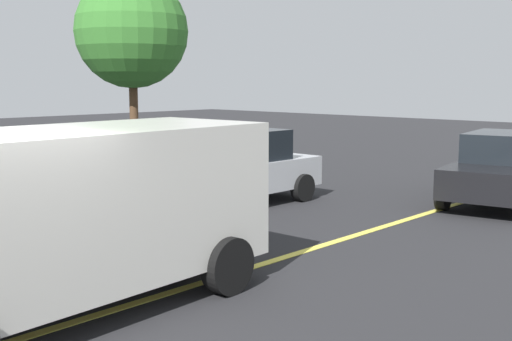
{
  "coord_description": "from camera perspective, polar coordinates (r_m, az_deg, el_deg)",
  "views": [
    {
      "loc": [
        -2.67,
        -6.28,
        2.76
      ],
      "look_at": [
        3.54,
        -0.42,
        1.54
      ],
      "focal_mm": 44.23,
      "sensor_mm": 36.0,
      "label": 1
    }
  ],
  "objects": [
    {
      "name": "lane_marking_centre",
      "position": [
        8.9,
        -4.45,
        -9.94
      ],
      "size": [
        28.0,
        0.16,
        0.01
      ],
      "primitive_type": "cube",
      "color": "#E0D14C"
    },
    {
      "name": "white_van",
      "position": [
        7.73,
        -17.3,
        -3.4
      ],
      "size": [
        5.29,
        2.46,
        2.2
      ],
      "color": "silver",
      "rests_on": "ground_plane"
    },
    {
      "name": "tree_left_verge",
      "position": [
        18.75,
        -11.17,
        12.18
      ],
      "size": [
        3.22,
        3.22,
        5.77
      ],
      "color": "#513823",
      "rests_on": "ground_plane"
    },
    {
      "name": "car_black_approaching",
      "position": [
        15.38,
        21.51,
        0.23
      ],
      "size": [
        4.63,
        2.61,
        1.6
      ],
      "color": "black",
      "rests_on": "ground_plane"
    },
    {
      "name": "car_silver_far_lane",
      "position": [
        14.05,
        -2.47,
        0.22
      ],
      "size": [
        4.5,
        2.12,
        1.67
      ],
      "color": "#B7BABF",
      "rests_on": "ground_plane"
    }
  ]
}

